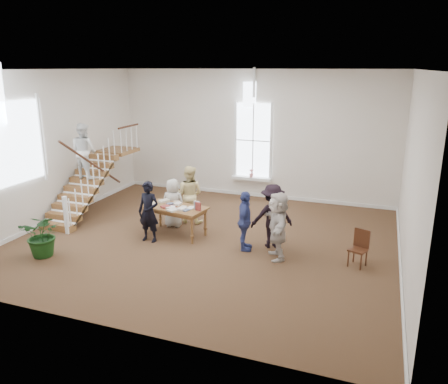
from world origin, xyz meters
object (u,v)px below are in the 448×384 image
at_px(library_table, 174,209).
at_px(elderly_woman, 173,203).
at_px(police_officer, 149,212).
at_px(person_yellow, 189,194).
at_px(woman_cluster_b, 272,216).
at_px(woman_cluster_c, 278,226).
at_px(side_chair, 360,246).
at_px(floor_plant, 43,235).
at_px(woman_cluster_a, 245,221).

xyz_separation_m(library_table, elderly_woman, (-0.34, 0.60, -0.02)).
height_order(police_officer, person_yellow, person_yellow).
xyz_separation_m(library_table, police_officer, (-0.44, -0.65, 0.09)).
xyz_separation_m(police_officer, woman_cluster_b, (3.20, 0.75, 0.02)).
bearing_deg(woman_cluster_c, library_table, -122.74).
relative_size(police_officer, woman_cluster_b, 0.98).
bearing_deg(woman_cluster_b, side_chair, 142.33).
xyz_separation_m(person_yellow, woman_cluster_b, (2.80, -1.00, -0.03)).
distance_m(woman_cluster_b, woman_cluster_c, 0.72).
distance_m(elderly_woman, person_yellow, 0.60).
relative_size(library_table, floor_plant, 1.67).
height_order(police_officer, woman_cluster_a, police_officer).
bearing_deg(person_yellow, floor_plant, 53.84).
xyz_separation_m(person_yellow, side_chair, (5.03, -1.39, -0.39)).
relative_size(woman_cluster_b, woman_cluster_c, 1.00).
xyz_separation_m(floor_plant, side_chair, (7.41, 2.13, -0.08)).
xyz_separation_m(elderly_woman, woman_cluster_b, (3.10, -0.50, 0.13)).
height_order(police_officer, side_chair, police_officer).
height_order(library_table, woman_cluster_b, woman_cluster_b).
relative_size(police_officer, woman_cluster_c, 0.98).
bearing_deg(library_table, side_chair, 5.56).
bearing_deg(person_yellow, elderly_woman, 56.89).
relative_size(police_officer, side_chair, 1.87).
xyz_separation_m(police_officer, elderly_woman, (0.10, 1.25, -0.11)).
bearing_deg(library_table, elderly_woman, 128.55).
xyz_separation_m(elderly_woman, woman_cluster_c, (3.40, -1.15, 0.13)).
bearing_deg(woman_cluster_b, police_officer, -14.47).
height_order(police_officer, woman_cluster_c, woman_cluster_c).
bearing_deg(elderly_woman, library_table, 113.43).
xyz_separation_m(library_table, floor_plant, (-2.42, -2.42, -0.18)).
bearing_deg(woman_cluster_a, floor_plant, 102.08).
height_order(elderly_woman, woman_cluster_b, woman_cluster_b).
xyz_separation_m(library_table, woman_cluster_b, (2.76, 0.10, 0.10)).
height_order(woman_cluster_c, side_chair, woman_cluster_c).
xyz_separation_m(woman_cluster_c, floor_plant, (-5.48, -1.87, -0.28)).
xyz_separation_m(woman_cluster_c, side_chair, (1.93, 0.26, -0.36)).
relative_size(elderly_woman, woman_cluster_c, 0.85).
bearing_deg(police_officer, woman_cluster_c, 4.10).
relative_size(woman_cluster_c, floor_plant, 1.50).
bearing_deg(side_chair, person_yellow, -175.47).
bearing_deg(person_yellow, woman_cluster_b, 158.24).
bearing_deg(woman_cluster_a, library_table, 68.63).
relative_size(library_table, police_officer, 1.14).
height_order(elderly_woman, floor_plant, elderly_woman).
relative_size(person_yellow, woman_cluster_c, 1.03).
relative_size(person_yellow, woman_cluster_b, 1.03).
height_order(person_yellow, woman_cluster_c, person_yellow).
bearing_deg(police_officer, side_chair, 6.22).
bearing_deg(woman_cluster_b, library_table, -25.51).
bearing_deg(library_table, woman_cluster_c, -1.25).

